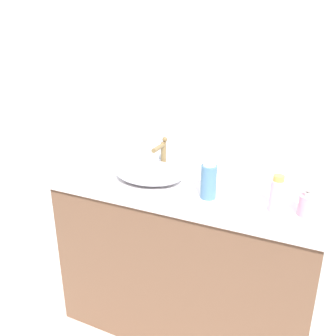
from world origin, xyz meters
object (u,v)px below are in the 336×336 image
Objects in this scene: lotion_bottle at (209,180)px; candle_jar at (100,162)px; soap_dispenser at (307,203)px; perfume_bottle at (277,194)px; sink_basin at (149,173)px.

lotion_bottle is 4.00× the size of candle_jar.
soap_dispenser is 0.12m from perfume_bottle.
sink_basin is 0.37m from candle_jar.
candle_jar is at bearing 172.16° from perfume_bottle.
soap_dispenser is at bearing -3.59° from sink_basin.
soap_dispenser is at bearing 6.48° from perfume_bottle.
lotion_bottle is at bearing -10.33° from sink_basin.
sink_basin is 0.77m from soap_dispenser.
lotion_bottle is at bearing -178.11° from soap_dispenser.
sink_basin is 7.89× the size of candle_jar.
candle_jar is at bearing 167.96° from sink_basin.
perfume_bottle is (-0.12, -0.01, 0.02)m from soap_dispenser.
perfume_bottle reaches higher than soap_dispenser.
sink_basin is at bearing 174.52° from perfume_bottle.
soap_dispenser is (0.77, -0.05, 0.01)m from sink_basin.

